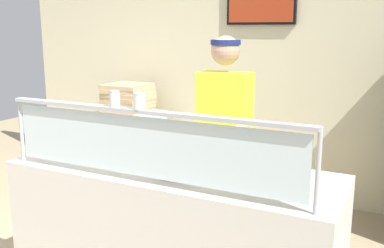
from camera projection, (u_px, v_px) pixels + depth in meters
The scene contains 10 objects.
shop_rear_unit at pixel (275, 72), 4.62m from camera, with size 6.50×0.13×2.70m.
serving_counter at pixel (173, 238), 2.85m from camera, with size 2.10×0.74×0.95m, color silver.
sneeze_guard at pixel (144, 137), 2.42m from camera, with size 1.92×0.06×0.42m.
pizza_tray at pixel (186, 168), 2.70m from camera, with size 0.46×0.46×0.04m.
pizza_server at pixel (187, 166), 2.67m from camera, with size 0.07×0.28×0.01m, color #ADAFB7.
parmesan_shaker at pixel (115, 100), 2.46m from camera, with size 0.06×0.06×0.09m.
pepper_flake_shaker at pixel (139, 102), 2.39m from camera, with size 0.07×0.07×0.09m.
worker_figure at pixel (224, 139), 3.25m from camera, with size 0.41×0.50×1.76m.
prep_shelf at pixel (130, 149), 5.07m from camera, with size 0.70×0.55×0.89m, color #B7BABF.
pizza_box_stack at pixel (128, 98), 4.94m from camera, with size 0.49×0.48×0.31m.
Camera 1 is at (2.34, -1.92, 1.81)m, focal length 41.03 mm.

